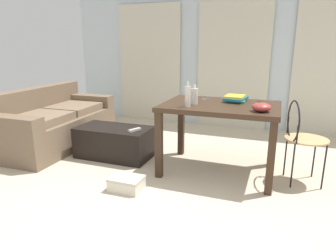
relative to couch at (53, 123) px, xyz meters
The scene contains 15 objects.
ground_plane 2.20m from the couch, ahead, with size 8.09×8.09×0.00m, color beige.
wall_back 3.06m from the couch, 41.69° to the left, with size 5.88×0.10×2.49m, color silver.
curtains 2.95m from the couch, 40.41° to the left, with size 4.18×0.03×2.07m.
couch is the anchor object (origin of this frame).
coffee_table 1.06m from the couch, ahead, with size 0.92×0.49×0.38m.
craft_table 2.39m from the couch, ahead, with size 1.22×0.86×0.77m.
wire_chair 3.18m from the couch, ahead, with size 0.42×0.44×0.86m.
bottle_near 2.18m from the couch, ahead, with size 0.08×0.08×0.20m.
bottle_far 2.18m from the couch, 10.24° to the right, with size 0.06×0.06×0.26m.
bowl 2.86m from the couch, ahead, with size 0.18×0.18×0.09m, color #9E3833.
book_stack 2.54m from the couch, ahead, with size 0.25×0.33×0.07m.
tv_remote_on_table 2.79m from the couch, ahead, with size 0.04×0.15×0.02m, color black.
scissors 2.20m from the couch, ahead, with size 0.07×0.10×0.00m.
tv_remote_primary 1.37m from the couch, ahead, with size 0.05×0.17×0.02m, color #B7B7B2.
shoebox 1.86m from the couch, 28.67° to the right, with size 0.32×0.24×0.13m.
Camera 1 is at (0.76, -1.83, 1.38)m, focal length 32.19 mm.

